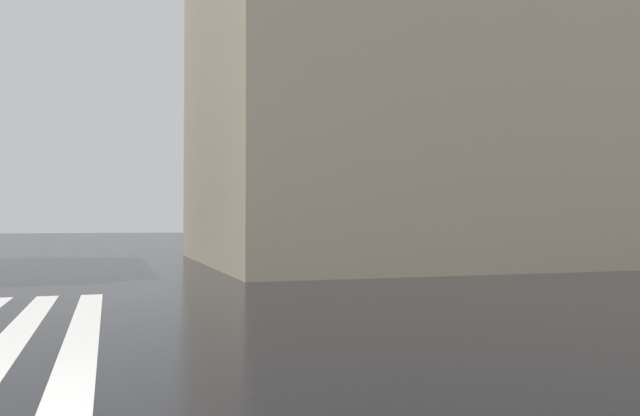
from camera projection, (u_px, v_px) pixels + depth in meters
haussmann_block_corner at (493, 79)px, 31.39m from camera, size 16.57×28.10×18.04m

